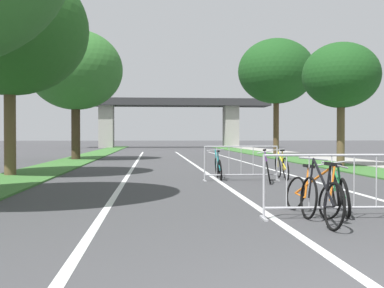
{
  "coord_description": "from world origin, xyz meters",
  "views": [
    {
      "loc": [
        -1.95,
        -3.1,
        1.33
      ],
      "look_at": [
        0.64,
        28.72,
        0.83
      ],
      "focal_mm": 45.07,
      "sensor_mm": 36.0,
      "label": 1
    }
  ],
  "objects_px": {
    "bicycle_teal_2": "(218,168)",
    "bicycle_yellow_3": "(282,167)",
    "tree_left_pine_far": "(76,70)",
    "crowd_barrier_second": "(241,163)",
    "tree_right_oak_mid": "(341,76)",
    "crowd_barrier_nearest": "(332,187)",
    "tree_right_pine_near": "(276,71)",
    "bicycle_black_4": "(321,199)",
    "bicycle_purple_0": "(268,170)",
    "bicycle_orange_5": "(312,194)",
    "tree_left_oak_near": "(9,29)",
    "bicycle_green_1": "(339,192)"
  },
  "relations": [
    {
      "from": "tree_left_oak_near",
      "to": "bicycle_teal_2",
      "type": "relative_size",
      "value": 4.12
    },
    {
      "from": "crowd_barrier_second",
      "to": "tree_left_pine_far",
      "type": "bearing_deg",
      "value": 117.67
    },
    {
      "from": "bicycle_teal_2",
      "to": "bicycle_yellow_3",
      "type": "xyz_separation_m",
      "value": [
        1.97,
        -0.15,
        0.03
      ]
    },
    {
      "from": "tree_right_pine_near",
      "to": "bicycle_orange_5",
      "type": "bearing_deg",
      "value": -103.13
    },
    {
      "from": "tree_left_oak_near",
      "to": "bicycle_purple_0",
      "type": "distance_m",
      "value": 9.69
    },
    {
      "from": "tree_right_oak_mid",
      "to": "bicycle_yellow_3",
      "type": "xyz_separation_m",
      "value": [
        -4.02,
        -5.3,
        -3.54
      ]
    },
    {
      "from": "bicycle_teal_2",
      "to": "tree_right_oak_mid",
      "type": "bearing_deg",
      "value": 42.7
    },
    {
      "from": "crowd_barrier_nearest",
      "to": "bicycle_black_4",
      "type": "xyz_separation_m",
      "value": [
        -0.36,
        -0.51,
        -0.13
      ]
    },
    {
      "from": "tree_right_oak_mid",
      "to": "crowd_barrier_nearest",
      "type": "height_order",
      "value": "tree_right_oak_mid"
    },
    {
      "from": "tree_left_pine_far",
      "to": "bicycle_green_1",
      "type": "relative_size",
      "value": 4.54
    },
    {
      "from": "bicycle_orange_5",
      "to": "bicycle_black_4",
      "type": "bearing_deg",
      "value": 65.74
    },
    {
      "from": "bicycle_green_1",
      "to": "bicycle_yellow_3",
      "type": "height_order",
      "value": "bicycle_yellow_3"
    },
    {
      "from": "tree_left_oak_near",
      "to": "crowd_barrier_second",
      "type": "xyz_separation_m",
      "value": [
        7.4,
        -2.23,
        -4.39
      ]
    },
    {
      "from": "bicycle_yellow_3",
      "to": "bicycle_purple_0",
      "type": "bearing_deg",
      "value": -122.31
    },
    {
      "from": "tree_left_pine_far",
      "to": "bicycle_purple_0",
      "type": "height_order",
      "value": "tree_left_pine_far"
    },
    {
      "from": "crowd_barrier_second",
      "to": "tree_right_oak_mid",
      "type": "bearing_deg",
      "value": 46.86
    },
    {
      "from": "tree_left_oak_near",
      "to": "bicycle_black_4",
      "type": "height_order",
      "value": "tree_left_oak_near"
    },
    {
      "from": "tree_left_oak_near",
      "to": "bicycle_green_1",
      "type": "distance_m",
      "value": 12.47
    },
    {
      "from": "crowd_barrier_second",
      "to": "bicycle_orange_5",
      "type": "height_order",
      "value": "crowd_barrier_second"
    },
    {
      "from": "crowd_barrier_nearest",
      "to": "tree_left_pine_far",
      "type": "bearing_deg",
      "value": 109.83
    },
    {
      "from": "tree_left_pine_far",
      "to": "tree_right_pine_near",
      "type": "distance_m",
      "value": 13.22
    },
    {
      "from": "tree_left_pine_far",
      "to": "crowd_barrier_second",
      "type": "xyz_separation_m",
      "value": [
        6.99,
        -13.32,
        -4.54
      ]
    },
    {
      "from": "tree_left_pine_far",
      "to": "bicycle_green_1",
      "type": "xyz_separation_m",
      "value": [
        7.56,
        -19.53,
        -4.7
      ]
    },
    {
      "from": "bicycle_yellow_3",
      "to": "crowd_barrier_second",
      "type": "bearing_deg",
      "value": -160.4
    },
    {
      "from": "bicycle_purple_0",
      "to": "bicycle_orange_5",
      "type": "distance_m",
      "value": 5.75
    },
    {
      "from": "bicycle_green_1",
      "to": "bicycle_black_4",
      "type": "relative_size",
      "value": 0.97
    },
    {
      "from": "bicycle_purple_0",
      "to": "bicycle_teal_2",
      "type": "height_order",
      "value": "bicycle_purple_0"
    },
    {
      "from": "bicycle_yellow_3",
      "to": "bicycle_orange_5",
      "type": "xyz_separation_m",
      "value": [
        -1.3,
        -6.72,
        -0.03
      ]
    },
    {
      "from": "tree_right_pine_near",
      "to": "bicycle_teal_2",
      "type": "height_order",
      "value": "tree_right_pine_near"
    },
    {
      "from": "tree_right_pine_near",
      "to": "crowd_barrier_nearest",
      "type": "bearing_deg",
      "value": -102.5
    },
    {
      "from": "tree_left_oak_near",
      "to": "bicycle_black_4",
      "type": "bearing_deg",
      "value": -52.39
    },
    {
      "from": "tree_left_pine_far",
      "to": "crowd_barrier_nearest",
      "type": "height_order",
      "value": "tree_left_pine_far"
    },
    {
      "from": "bicycle_green_1",
      "to": "bicycle_teal_2",
      "type": "relative_size",
      "value": 0.93
    },
    {
      "from": "crowd_barrier_nearest",
      "to": "bicycle_green_1",
      "type": "distance_m",
      "value": 0.64
    },
    {
      "from": "tree_right_oak_mid",
      "to": "bicycle_yellow_3",
      "type": "distance_m",
      "value": 7.53
    },
    {
      "from": "tree_left_oak_near",
      "to": "bicycle_orange_5",
      "type": "relative_size",
      "value": 4.26
    },
    {
      "from": "tree_right_oak_mid",
      "to": "crowd_barrier_second",
      "type": "bearing_deg",
      "value": -133.14
    },
    {
      "from": "bicycle_teal_2",
      "to": "bicycle_yellow_3",
      "type": "height_order",
      "value": "bicycle_yellow_3"
    },
    {
      "from": "tree_right_pine_near",
      "to": "bicycle_teal_2",
      "type": "relative_size",
      "value": 4.54
    },
    {
      "from": "tree_left_pine_far",
      "to": "bicycle_purple_0",
      "type": "bearing_deg",
      "value": -61.1
    },
    {
      "from": "bicycle_teal_2",
      "to": "crowd_barrier_nearest",
      "type": "bearing_deg",
      "value": -81.34
    },
    {
      "from": "tree_right_oak_mid",
      "to": "tree_right_pine_near",
      "type": "relative_size",
      "value": 0.68
    },
    {
      "from": "crowd_barrier_nearest",
      "to": "bicycle_green_1",
      "type": "relative_size",
      "value": 1.41
    },
    {
      "from": "bicycle_yellow_3",
      "to": "bicycle_orange_5",
      "type": "relative_size",
      "value": 1.03
    },
    {
      "from": "crowd_barrier_nearest",
      "to": "bicycle_purple_0",
      "type": "height_order",
      "value": "crowd_barrier_nearest"
    },
    {
      "from": "tree_right_oak_mid",
      "to": "bicycle_yellow_3",
      "type": "relative_size",
      "value": 3.1
    },
    {
      "from": "tree_right_oak_mid",
      "to": "crowd_barrier_second",
      "type": "height_order",
      "value": "tree_right_oak_mid"
    },
    {
      "from": "tree_left_pine_far",
      "to": "tree_right_oak_mid",
      "type": "xyz_separation_m",
      "value": [
        12.36,
        -7.58,
        -1.14
      ]
    },
    {
      "from": "bicycle_yellow_3",
      "to": "tree_left_oak_near",
      "type": "bearing_deg",
      "value": 170.15
    },
    {
      "from": "tree_left_oak_near",
      "to": "bicycle_teal_2",
      "type": "bearing_deg",
      "value": -13.53
    }
  ]
}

